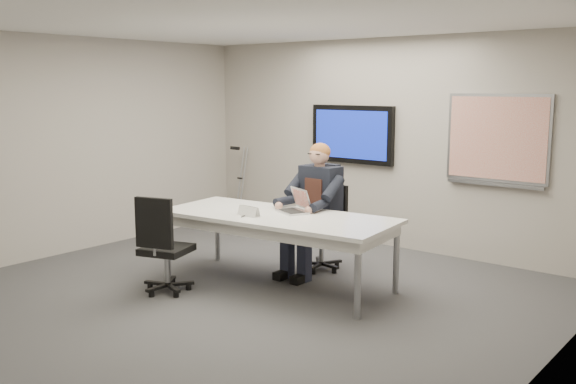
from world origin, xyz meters
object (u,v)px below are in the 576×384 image
Objects in this scene: conference_table at (277,223)px; seated_person at (310,222)px; laptop at (296,206)px; office_chair_far at (324,243)px; office_chair_near at (165,263)px.

seated_person is at bearing 82.65° from conference_table.
seated_person is at bearing 120.60° from laptop.
seated_person is at bearing -82.79° from office_chair_far.
conference_table is 0.93m from office_chair_far.
conference_table is at bearing -78.39° from laptop.
office_chair_far is at bearing -131.20° from office_chair_near.
conference_table is at bearing -82.63° from office_chair_far.
seated_person reaches higher than office_chair_far.
seated_person is 3.33× the size of laptop.
laptop is (0.03, -0.59, 0.54)m from office_chair_far.
seated_person is (-0.01, -0.27, 0.30)m from office_chair_far.
laptop is (0.04, -0.32, 0.24)m from seated_person.
office_chair_far is 2.22× the size of laptop.
conference_table is 1.76× the size of seated_person.
office_chair_far is 0.96× the size of office_chair_near.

